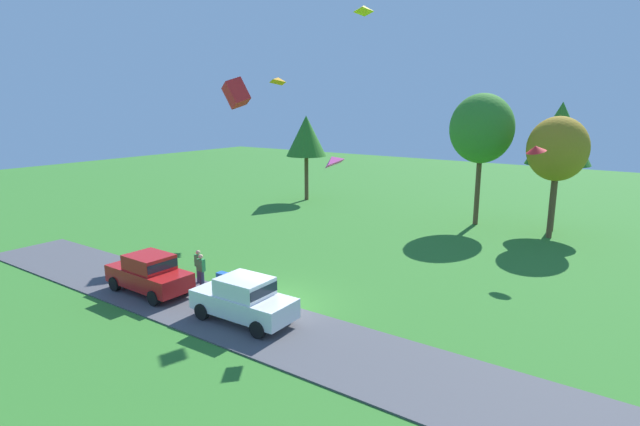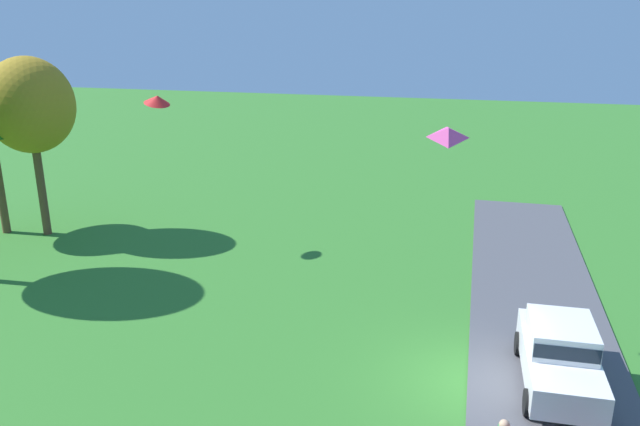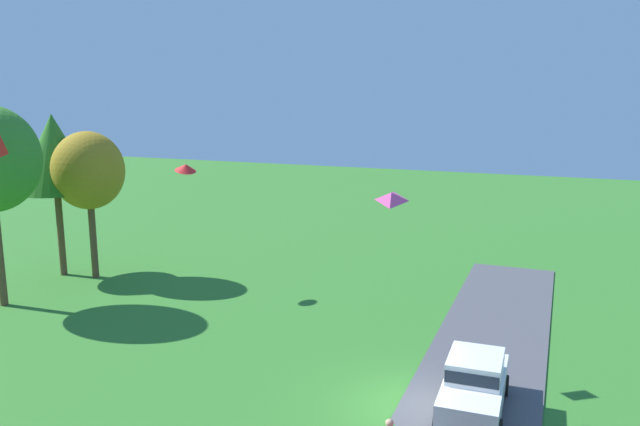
{
  "view_description": "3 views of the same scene",
  "coord_description": "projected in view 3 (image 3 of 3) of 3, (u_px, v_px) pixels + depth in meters",
  "views": [
    {
      "loc": [
        13.89,
        -15.88,
        8.69
      ],
      "look_at": [
        -0.85,
        5.0,
        3.08
      ],
      "focal_mm": 28.0,
      "sensor_mm": 36.0,
      "label": 1
    },
    {
      "loc": [
        -15.25,
        0.43,
        9.67
      ],
      "look_at": [
        1.81,
        4.67,
        4.0
      ],
      "focal_mm": 35.0,
      "sensor_mm": 36.0,
      "label": 2
    },
    {
      "loc": [
        -18.19,
        -4.33,
        10.06
      ],
      "look_at": [
        1.8,
        3.5,
        5.81
      ],
      "focal_mm": 35.0,
      "sensor_mm": 36.0,
      "label": 3
    }
  ],
  "objects": [
    {
      "name": "kite_delta_topmost",
      "position": [
        186.0,
        167.0,
        30.7
      ],
      "size": [
        1.49,
        1.5,
        0.6
      ],
      "primitive_type": "cone",
      "rotation": [
        0.25,
        0.0,
        5.68
      ],
      "color": "red"
    },
    {
      "name": "tree_far_right",
      "position": [
        54.0,
        154.0,
        33.27
      ],
      "size": [
        4.19,
        4.19,
        8.84
      ],
      "color": "brown",
      "rests_on": "ground"
    },
    {
      "name": "car_sedan_far_end",
      "position": [
        474.0,
        382.0,
        19.57
      ],
      "size": [
        4.44,
        2.04,
        1.84
      ],
      "color": "white",
      "rests_on": "ground"
    },
    {
      "name": "pavement_strip",
      "position": [
        467.0,
        419.0,
        19.36
      ],
      "size": [
        36.0,
        4.4,
        0.06
      ],
      "primitive_type": "cube",
      "color": "#4C4C51",
      "rests_on": "ground"
    },
    {
      "name": "tree_far_left",
      "position": [
        88.0,
        171.0,
        32.98
      ],
      "size": [
        3.77,
        3.77,
        7.95
      ],
      "color": "brown",
      "rests_on": "ground"
    },
    {
      "name": "kite_diamond_mid_center",
      "position": [
        391.0,
        197.0,
        21.54
      ],
      "size": [
        0.9,
        0.97,
        0.61
      ],
      "primitive_type": "pyramid",
      "rotation": [
        -0.45,
        0.0,
        1.7
      ],
      "color": "#EA4C9E"
    },
    {
      "name": "ground_plane",
      "position": [
        400.0,
        407.0,
        20.12
      ],
      "size": [
        120.0,
        120.0,
        0.0
      ],
      "primitive_type": "plane",
      "color": "#337528"
    }
  ]
}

